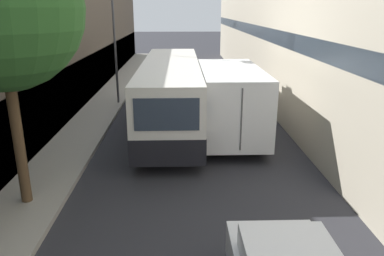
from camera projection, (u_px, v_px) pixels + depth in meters
ground_plane at (191, 144)px, 15.03m from camera, size 150.00×150.00×0.00m
sidewalk_left at (74, 143)px, 14.88m from camera, size 1.99×60.00×0.16m
building_left_shopfront at (10, 70)px, 13.93m from camera, size 2.40×60.00×6.57m
bus at (171, 93)px, 16.69m from camera, size 2.46×11.05×2.96m
box_truck at (227, 96)px, 16.10m from camera, size 2.37×8.01×2.93m
street_lamp at (112, 2)px, 19.36m from camera, size 0.36×0.80×7.86m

